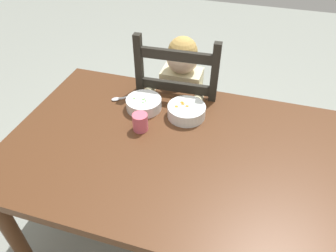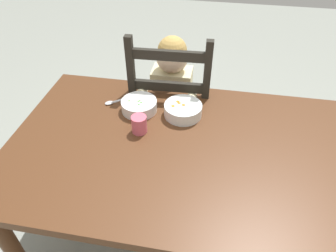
{
  "view_description": "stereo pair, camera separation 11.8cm",
  "coord_description": "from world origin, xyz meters",
  "views": [
    {
      "loc": [
        0.23,
        -0.91,
        1.65
      ],
      "look_at": [
        -0.06,
        0.06,
        0.78
      ],
      "focal_mm": 33.23,
      "sensor_mm": 36.0,
      "label": 1
    },
    {
      "loc": [
        0.12,
        -0.94,
        1.65
      ],
      "look_at": [
        -0.06,
        0.06,
        0.78
      ],
      "focal_mm": 33.23,
      "sensor_mm": 36.0,
      "label": 2
    }
  ],
  "objects": [
    {
      "name": "child_figure",
      "position": [
        -0.12,
        0.51,
        0.64
      ],
      "size": [
        0.32,
        0.31,
        0.97
      ],
      "color": "beige",
      "rests_on": "ground"
    },
    {
      "name": "ground_plane",
      "position": [
        0.0,
        0.0,
        0.0
      ],
      "size": [
        8.0,
        8.0,
        0.0
      ],
      "primitive_type": "plane",
      "color": "gray"
    },
    {
      "name": "bowl_of_carrots",
      "position": [
        -0.02,
        0.22,
        0.76
      ],
      "size": [
        0.18,
        0.18,
        0.06
      ],
      "color": "white",
      "rests_on": "dining_table"
    },
    {
      "name": "dining_chair",
      "position": [
        -0.12,
        0.51,
        0.48
      ],
      "size": [
        0.44,
        0.44,
        1.03
      ],
      "color": "black",
      "rests_on": "ground"
    },
    {
      "name": "dining_table",
      "position": [
        0.0,
        0.0,
        0.64
      ],
      "size": [
        1.48,
        0.93,
        0.73
      ],
      "color": "#54301A",
      "rests_on": "ground"
    },
    {
      "name": "bowl_of_peas",
      "position": [
        -0.23,
        0.22,
        0.76
      ],
      "size": [
        0.17,
        0.17,
        0.06
      ],
      "color": "white",
      "rests_on": "dining_table"
    },
    {
      "name": "spoon",
      "position": [
        -0.37,
        0.25,
        0.73
      ],
      "size": [
        0.12,
        0.1,
        0.01
      ],
      "color": "silver",
      "rests_on": "dining_table"
    },
    {
      "name": "drinking_cup",
      "position": [
        -0.19,
        0.07,
        0.77
      ],
      "size": [
        0.07,
        0.07,
        0.08
      ],
      "primitive_type": "cylinder",
      "color": "#D95D74",
      "rests_on": "dining_table"
    }
  ]
}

